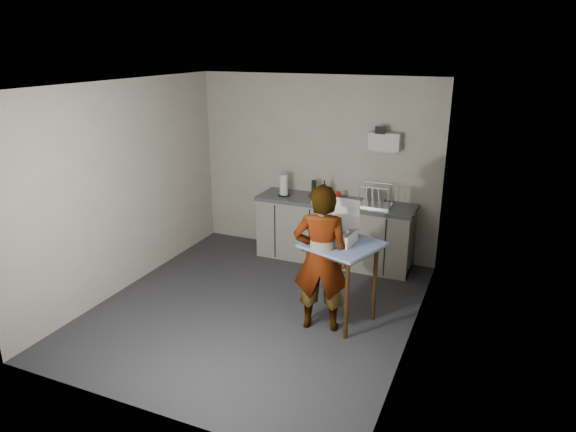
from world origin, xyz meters
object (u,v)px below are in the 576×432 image
at_px(dark_bottle, 314,189).
at_px(bakery_box, 340,233).
at_px(standing_man, 321,259).
at_px(soda_can, 339,196).
at_px(soap_bottle, 324,191).
at_px(kitchen_counter, 334,233).
at_px(paper_towel, 284,186).
at_px(side_table, 342,254).
at_px(dish_rack, 375,201).

height_order(dark_bottle, bakery_box, bakery_box).
height_order(standing_man, dark_bottle, standing_man).
relative_size(soda_can, dark_bottle, 0.53).
distance_m(soap_bottle, soda_can, 0.22).
distance_m(standing_man, soda_can, 1.88).
xyz_separation_m(standing_man, dark_bottle, (-0.78, 1.85, 0.21)).
relative_size(standing_man, soda_can, 12.65).
xyz_separation_m(standing_man, bakery_box, (0.12, 0.26, 0.22)).
xyz_separation_m(soap_bottle, bakery_box, (0.71, -1.49, -0.01)).
relative_size(standing_man, bakery_box, 3.63).
relative_size(kitchen_counter, paper_towel, 7.16).
bearing_deg(dark_bottle, kitchen_counter, -8.14).
bearing_deg(standing_man, soda_can, -91.12).
bearing_deg(soda_can, side_table, -70.58).
relative_size(soda_can, paper_towel, 0.42).
bearing_deg(paper_towel, standing_man, -55.56).
relative_size(side_table, dish_rack, 2.23).
height_order(side_table, bakery_box, bakery_box).
bearing_deg(dark_bottle, paper_towel, -166.17).
xyz_separation_m(dish_rack, bakery_box, (-0.01, -1.53, 0.06)).
height_order(side_table, soap_bottle, soap_bottle).
bearing_deg(bakery_box, dark_bottle, 124.75).
bearing_deg(bakery_box, soda_can, 113.60).
relative_size(soap_bottle, bakery_box, 0.63).
distance_m(soda_can, bakery_box, 1.65).
xyz_separation_m(kitchen_counter, soap_bottle, (-0.15, -0.05, 0.62)).
height_order(kitchen_counter, dish_rack, dish_rack).
xyz_separation_m(kitchen_counter, dark_bottle, (-0.34, 0.05, 0.61)).
bearing_deg(side_table, standing_man, -107.73).
xyz_separation_m(side_table, paper_towel, (-1.37, 1.52, 0.24)).
distance_m(standing_man, bakery_box, 0.36).
bearing_deg(kitchen_counter, standing_man, -76.34).
relative_size(standing_man, dish_rack, 3.90).
xyz_separation_m(dark_bottle, paper_towel, (-0.42, -0.10, 0.02)).
bearing_deg(soda_can, dish_rack, -4.68).
relative_size(standing_man, dark_bottle, 6.64).
bearing_deg(standing_man, bakery_box, -128.02).
bearing_deg(dark_bottle, bakery_box, -60.55).
height_order(soda_can, paper_towel, paper_towel).
bearing_deg(soap_bottle, side_table, -63.70).
xyz_separation_m(kitchen_counter, paper_towel, (-0.76, -0.06, 0.63)).
bearing_deg(soap_bottle, soda_can, 22.75).
relative_size(dark_bottle, paper_towel, 0.79).
relative_size(soda_can, bakery_box, 0.29).
bearing_deg(side_table, kitchen_counter, 129.76).
height_order(kitchen_counter, standing_man, standing_man).
bearing_deg(standing_man, soap_bottle, -84.88).
xyz_separation_m(standing_man, paper_towel, (-1.20, 1.75, 0.24)).
distance_m(dish_rack, bakery_box, 1.53).
bearing_deg(kitchen_counter, dish_rack, -1.53).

